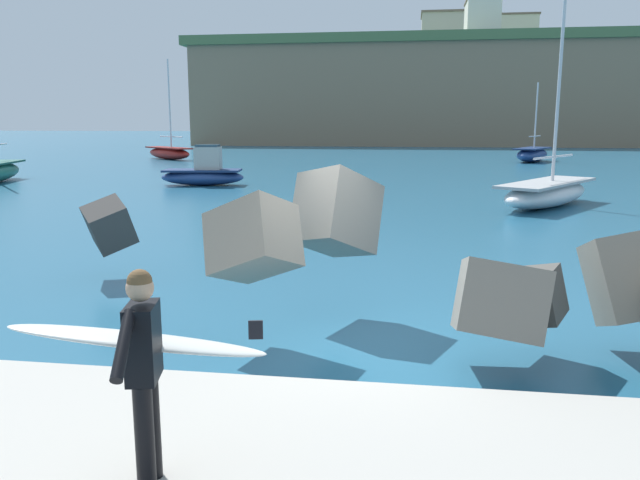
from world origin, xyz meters
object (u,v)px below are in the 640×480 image
object	(u,v)px
boat_mid_left	(169,152)
station_building_west	(441,33)
surfer_with_board	(143,357)
station_building_east	(515,34)
station_building_central	(482,20)
boat_far_left	(204,173)
boat_near_left	(547,192)
boat_mid_right	(532,154)

from	to	relation	value
boat_mid_left	station_building_west	bearing A→B (deg)	66.22
surfer_with_board	station_building_west	bearing A→B (deg)	86.48
boat_mid_left	station_building_east	world-z (taller)	station_building_east
station_building_central	boat_mid_left	bearing A→B (deg)	-125.64
boat_far_left	station_building_central	distance (m)	66.13
boat_near_left	boat_mid_right	xyz separation A→B (m)	(4.38, 27.25, 0.08)
boat_mid_right	station_building_central	size ratio (longest dim) A/B	0.91
boat_near_left	station_building_central	distance (m)	69.00
surfer_with_board	boat_near_left	world-z (taller)	boat_near_left
boat_mid_right	boat_far_left	world-z (taller)	boat_mid_right
boat_mid_left	boat_mid_right	distance (m)	29.63
boat_near_left	station_building_central	world-z (taller)	station_building_central
surfer_with_board	station_building_east	bearing A→B (deg)	80.14
boat_mid_left	boat_mid_right	world-z (taller)	boat_mid_left
surfer_with_board	station_building_central	size ratio (longest dim) A/B	0.31
boat_near_left	boat_mid_left	size ratio (longest dim) A/B	0.91
boat_far_left	station_building_central	size ratio (longest dim) A/B	0.63
boat_near_left	station_building_east	xyz separation A→B (m)	(11.12, 84.96, 16.58)
boat_mid_left	station_building_central	world-z (taller)	station_building_central
surfer_with_board	boat_near_left	xyz separation A→B (m)	(7.06, 19.57, -0.75)
boat_near_left	station_building_west	bearing A→B (deg)	90.59
boat_mid_left	station_building_east	size ratio (longest dim) A/B	1.20
station_building_west	surfer_with_board	bearing A→B (deg)	-93.52
boat_near_left	boat_far_left	size ratio (longest dim) A/B	1.74
boat_near_left	station_building_west	distance (m)	83.25
boat_mid_right	station_building_east	distance (m)	60.40
surfer_with_board	boat_far_left	xyz separation A→B (m)	(-8.15, 25.31, -0.66)
station_building_west	station_building_east	bearing A→B (deg)	15.75
station_building_east	station_building_west	bearing A→B (deg)	-164.25
surfer_with_board	boat_mid_right	xyz separation A→B (m)	(11.44, 46.82, -0.67)
boat_far_left	station_building_west	xyz separation A→B (m)	(14.36, 75.84, 16.45)
surfer_with_board	boat_mid_right	world-z (taller)	boat_mid_right
station_building_central	station_building_west	bearing A→B (deg)	108.14
boat_far_left	station_building_central	bearing A→B (deg)	72.62
station_building_central	station_building_east	xyz separation A→B (m)	(7.17, 18.01, 0.37)
boat_far_left	station_building_west	world-z (taller)	station_building_west
boat_near_left	station_building_east	size ratio (longest dim) A/B	1.09
surfer_with_board	boat_far_left	distance (m)	26.60
boat_far_left	boat_near_left	bearing A→B (deg)	-20.69
boat_near_left	boat_mid_left	distance (m)	36.41
surfer_with_board	boat_mid_left	size ratio (longest dim) A/B	0.26
surfer_with_board	station_building_central	world-z (taller)	station_building_central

